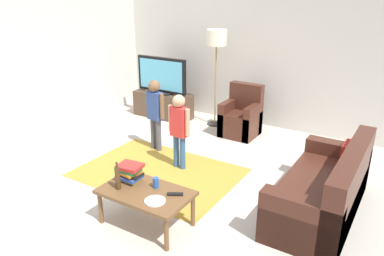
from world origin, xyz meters
The scene contains 17 objects.
ground centered at (0.00, 0.00, 0.00)m, with size 7.80×7.80×0.00m, color beige.
wall_back centered at (0.00, 3.00, 1.35)m, with size 6.00×0.12×2.70m, color silver.
wall_left centered at (-3.00, 0.00, 1.35)m, with size 0.12×6.00×2.70m, color silver.
area_rug centered at (-0.37, 0.27, 0.00)m, with size 2.20×1.60×0.01m, color #B28C33.
tv_stand centered at (-1.75, 2.30, 0.24)m, with size 1.20×0.44×0.50m.
tv centered at (-1.75, 2.28, 0.85)m, with size 1.10×0.28×0.71m.
couch centered at (1.91, 0.46, 0.29)m, with size 0.80×1.80×0.86m.
armchair centered at (0.00, 2.26, 0.30)m, with size 0.60×0.60×0.90m.
floor_lamp centered at (-0.64, 2.45, 1.54)m, with size 0.36×0.36×1.78m.
child_near_tv centered at (-0.88, 0.92, 0.69)m, with size 0.38×0.19×1.15m.
child_center centered at (-0.20, 0.57, 0.66)m, with size 0.37×0.18×1.11m.
coffee_table centered at (0.27, -0.78, 0.37)m, with size 1.00×0.60×0.42m.
book_stack centered at (-0.03, -0.69, 0.52)m, with size 0.30×0.25×0.20m.
bottle centered at (-0.01, -0.90, 0.56)m, with size 0.06×0.06×0.32m.
tv_remote centered at (0.59, -0.68, 0.43)m, with size 0.17×0.05×0.02m, color black.
soda_can centered at (0.32, -0.66, 0.48)m, with size 0.07×0.07×0.12m, color #2659B2.
plate centered at (0.49, -0.90, 0.43)m, with size 0.22×0.22×0.02m.
Camera 1 is at (2.59, -3.55, 2.51)m, focal length 35.29 mm.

